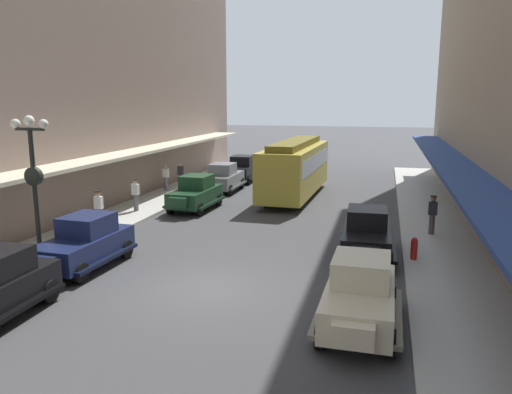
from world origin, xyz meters
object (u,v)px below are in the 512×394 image
Objects in this scene: pedestrian_0 at (99,208)px; pedestrian_4 at (136,194)px; streetcar at (295,166)px; pedestrian_1 at (432,214)px; parked_car_2 at (195,192)px; parked_car_1 at (367,233)px; parked_car_5 at (242,168)px; fire_hydrant at (414,248)px; lamp_post_with_clock at (34,184)px; parked_car_6 at (224,177)px; parked_car_4 at (85,241)px; pedestrian_5 at (166,177)px; parked_car_0 at (360,293)px; pedestrian_3 at (181,175)px.

pedestrian_4 is at bearing 90.40° from pedestrian_0.
streetcar reaches higher than pedestrian_1.
parked_car_2 is at bearing -134.46° from streetcar.
parked_car_1 is 11.14m from parked_car_2.
parked_car_1 is at bearing -59.27° from parked_car_5.
parked_car_2 is at bearing -88.53° from parked_car_5.
pedestrian_1 is at bearing -45.39° from streetcar.
parked_car_5 is 19.74m from fire_hydrant.
pedestrian_0 is at bearing 98.97° from lamp_post_with_clock.
pedestrian_1 is at bearing 29.03° from lamp_post_with_clock.
parked_car_6 reaches higher than pedestrian_1.
parked_car_4 reaches higher than pedestrian_5.
parked_car_4 is 19.62m from parked_car_5.
parked_car_4 is 1.01× the size of parked_car_6.
parked_car_5 is 2.62× the size of pedestrian_5.
parked_car_2 is 0.45× the size of streetcar.
parked_car_0 is 1.00× the size of parked_car_5.
parked_car_5 and parked_car_6 have the same top height.
streetcar is at bearing 134.61° from pedestrian_1.
parked_car_1 is 12.69m from pedestrian_4.
streetcar is 9.69m from pedestrian_4.
parked_car_1 reaches higher than pedestrian_5.
parked_car_1 is 15.12m from parked_car_6.
parked_car_1 reaches higher than fire_hydrant.
pedestrian_0 is 1.02× the size of pedestrian_3.
parked_car_6 is at bearing 145.72° from pedestrian_1.
fire_hydrant is (10.95, -6.49, -0.38)m from parked_car_2.
parked_car_5 reaches higher than pedestrian_5.
pedestrian_4 is (-2.34, 8.13, 0.07)m from parked_car_4.
pedestrian_3 is (-14.10, 11.88, 0.43)m from fire_hydrant.
pedestrian_0 is 1.00× the size of pedestrian_4.
pedestrian_0 is 10.62m from pedestrian_3.
pedestrian_4 is at bearing -85.78° from pedestrian_3.
streetcar is (4.83, -0.88, 0.96)m from parked_car_6.
parked_car_1 is 2.57× the size of pedestrian_0.
parked_car_0 is 17.61m from streetcar.
parked_car_2 is 1.00× the size of parked_car_5.
parked_car_5 is 5.24m from pedestrian_3.
pedestrian_5 is at bearing 96.31° from pedestrian_0.
parked_car_0 reaches higher than pedestrian_3.
parked_car_4 is at bearing -90.09° from parked_car_5.
pedestrian_3 is (-12.47, 17.65, 0.05)m from parked_car_0.
pedestrian_3 is (-2.91, -0.16, 0.05)m from parked_car_6.
parked_car_4 reaches higher than fire_hydrant.
lamp_post_with_clock reaches higher than parked_car_0.
streetcar is 5.79× the size of pedestrian_1.
parked_car_0 reaches higher than pedestrian_5.
parked_car_4 is at bearing -91.63° from parked_car_2.
parked_car_1 is 10.20m from parked_car_4.
parked_car_5 is 11.73m from pedestrian_4.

